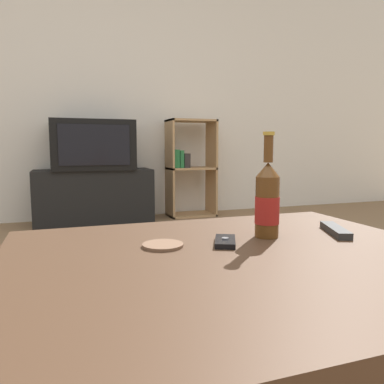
{
  "coord_description": "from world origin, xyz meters",
  "views": [
    {
      "loc": [
        -0.39,
        -0.78,
        0.69
      ],
      "look_at": [
        0.03,
        0.43,
        0.54
      ],
      "focal_mm": 35.0,
      "sensor_mm": 36.0,
      "label": 1
    }
  ],
  "objects_px": {
    "tv_stand": "(94,196)",
    "bookshelf": "(189,166)",
    "television": "(93,145)",
    "remote_control": "(335,230)",
    "cell_phone": "(225,241)",
    "beer_bottle": "(267,200)"
  },
  "relations": [
    {
      "from": "television",
      "to": "remote_control",
      "type": "relative_size",
      "value": 4.03
    },
    {
      "from": "bookshelf",
      "to": "remote_control",
      "type": "xyz_separation_m",
      "value": [
        -0.46,
        -2.7,
        -0.06
      ]
    },
    {
      "from": "tv_stand",
      "to": "remote_control",
      "type": "xyz_separation_m",
      "value": [
        0.49,
        -2.64,
        0.2
      ]
    },
    {
      "from": "television",
      "to": "bookshelf",
      "type": "distance_m",
      "value": 0.97
    },
    {
      "from": "tv_stand",
      "to": "bookshelf",
      "type": "bearing_deg",
      "value": 3.75
    },
    {
      "from": "tv_stand",
      "to": "beer_bottle",
      "type": "distance_m",
      "value": 2.64
    },
    {
      "from": "tv_stand",
      "to": "bookshelf",
      "type": "height_order",
      "value": "bookshelf"
    },
    {
      "from": "television",
      "to": "beer_bottle",
      "type": "relative_size",
      "value": 2.43
    },
    {
      "from": "television",
      "to": "beer_bottle",
      "type": "distance_m",
      "value": 2.63
    },
    {
      "from": "television",
      "to": "beer_bottle",
      "type": "xyz_separation_m",
      "value": [
        0.27,
        -2.61,
        -0.17
      ]
    },
    {
      "from": "bookshelf",
      "to": "remote_control",
      "type": "distance_m",
      "value": 2.74
    },
    {
      "from": "cell_phone",
      "to": "remote_control",
      "type": "xyz_separation_m",
      "value": [
        0.36,
        0.01,
        0.0
      ]
    },
    {
      "from": "cell_phone",
      "to": "tv_stand",
      "type": "bearing_deg",
      "value": 117.38
    },
    {
      "from": "beer_bottle",
      "to": "television",
      "type": "bearing_deg",
      "value": 95.94
    },
    {
      "from": "television",
      "to": "remote_control",
      "type": "distance_m",
      "value": 2.7
    },
    {
      "from": "tv_stand",
      "to": "television",
      "type": "bearing_deg",
      "value": -90.0
    },
    {
      "from": "tv_stand",
      "to": "cell_phone",
      "type": "bearing_deg",
      "value": -87.24
    },
    {
      "from": "tv_stand",
      "to": "remote_control",
      "type": "bearing_deg",
      "value": -79.57
    },
    {
      "from": "tv_stand",
      "to": "remote_control",
      "type": "height_order",
      "value": "tv_stand"
    },
    {
      "from": "bookshelf",
      "to": "remote_control",
      "type": "relative_size",
      "value": 5.44
    },
    {
      "from": "remote_control",
      "to": "cell_phone",
      "type": "bearing_deg",
      "value": -156.91
    },
    {
      "from": "tv_stand",
      "to": "bookshelf",
      "type": "xyz_separation_m",
      "value": [
        0.94,
        0.06,
        0.26
      ]
    }
  ]
}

